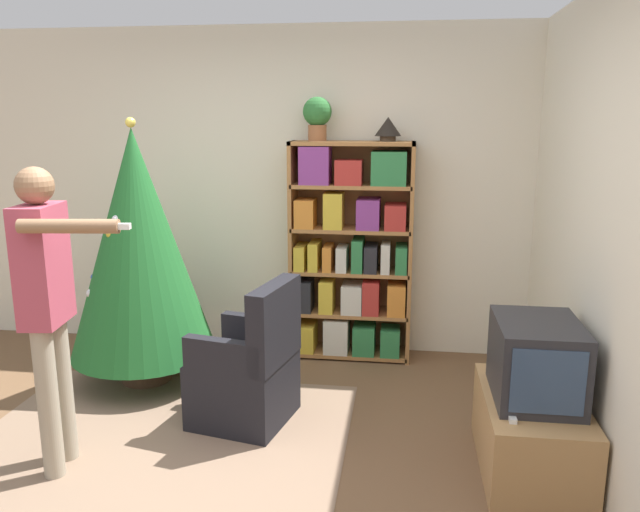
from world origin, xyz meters
The scene contains 13 objects.
ground_plane centered at (0.00, 0.00, 0.00)m, with size 14.00×14.00×0.00m, color brown.
wall_back centered at (0.00, 2.21, 1.30)m, with size 8.00×0.10×2.60m.
area_rug centered at (-0.43, 0.45, 0.00)m, with size 2.23×1.83×0.01m.
bookshelf centered at (0.58, 1.97, 0.85)m, with size 0.95×0.31×1.72m.
tv_stand centered at (1.70, 0.43, 0.22)m, with size 0.52×0.89×0.43m.
television centered at (1.70, 0.42, 0.64)m, with size 0.43×0.58×0.42m.
game_remote centered at (1.54, 0.16, 0.44)m, with size 0.04×0.12×0.02m.
christmas_tree centered at (-0.87, 1.29, 1.02)m, with size 1.03×1.03×1.90m.
armchair centered at (0.04, 0.78, 0.32)m, with size 0.67×0.67×0.92m.
standing_person centered at (-0.85, 0.11, 0.99)m, with size 0.67×0.47×1.66m.
potted_plant centered at (0.31, 1.99, 1.91)m, with size 0.22×0.22×0.33m.
table_lamp centered at (0.84, 1.99, 1.82)m, with size 0.20×0.20×0.18m.
book_pile_near_tree centered at (-0.32, 0.94, 0.05)m, with size 0.21×0.18×0.10m.
Camera 1 is at (0.98, -2.79, 1.90)m, focal length 35.00 mm.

